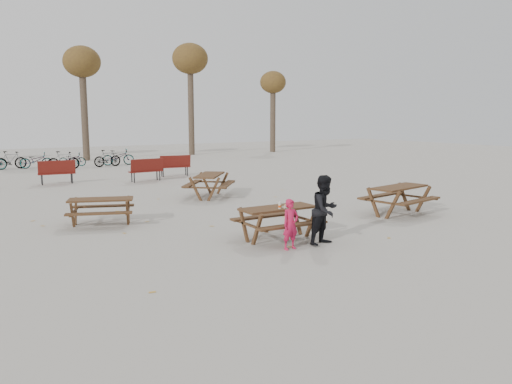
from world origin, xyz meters
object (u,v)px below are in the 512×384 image
picnic_table_far (210,186)px  main_picnic_table (278,215)px  picnic_table_east (399,200)px  food_tray (286,207)px  adult (325,210)px  picnic_table_north (101,212)px  soda_bottle (280,206)px  child (291,224)px

picnic_table_far → main_picnic_table: bearing=-153.5°
picnic_table_east → picnic_table_far: bearing=109.5°
food_tray → adult: adult is taller
food_tray → picnic_table_far: bearing=79.6°
food_tray → picnic_table_north: (-3.29, 3.92, -0.44)m
adult → picnic_table_east: (4.08, 1.63, -0.37)m
adult → picnic_table_far: 7.45m
picnic_table_east → food_tray: bearing=179.8°
soda_bottle → picnic_table_east: (4.84, 0.92, -0.43)m
main_picnic_table → child: bearing=-106.2°
child → picnic_table_far: 7.55m
main_picnic_table → picnic_table_east: bearing=8.5°
soda_bottle → picnic_table_north: (-3.07, 3.96, -0.49)m
main_picnic_table → food_tray: 0.30m
picnic_table_far → soda_bottle: bearing=-153.9°
food_tray → picnic_table_north: 5.13m
soda_bottle → picnic_table_far: (1.44, 6.70, -0.43)m
picnic_table_north → main_picnic_table: bearing=-30.1°
soda_bottle → picnic_table_north: size_ratio=0.10×
soda_bottle → child: child is taller
soda_bottle → adult: size_ratio=0.11×
food_tray → picnic_table_east: size_ratio=0.09×
main_picnic_table → child: child is taller
adult → picnic_table_east: size_ratio=0.81×
soda_bottle → adult: (0.76, -0.71, -0.06)m
main_picnic_table → picnic_table_north: size_ratio=1.09×
main_picnic_table → picnic_table_east: size_ratio=0.92×
adult → picnic_table_far: (0.68, 7.41, -0.38)m
picnic_table_north → picnic_table_far: bearing=51.1°
picnic_table_far → child: bearing=-154.1°
main_picnic_table → child: size_ratio=1.62×
child → adult: (0.92, -0.04, 0.23)m
food_tray → picnic_table_far: (1.23, 6.67, -0.38)m
food_tray → child: size_ratio=0.16×
child → picnic_table_far: (1.60, 7.38, -0.14)m
soda_bottle → picnic_table_north: 5.03m
food_tray → soda_bottle: 0.22m
picnic_table_north → adult: bearing=-30.9°
picnic_table_far → picnic_table_north: bearing=159.5°
child → picnic_table_north: size_ratio=0.67×
food_tray → child: bearing=-118.0°
main_picnic_table → food_tray: food_tray is taller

